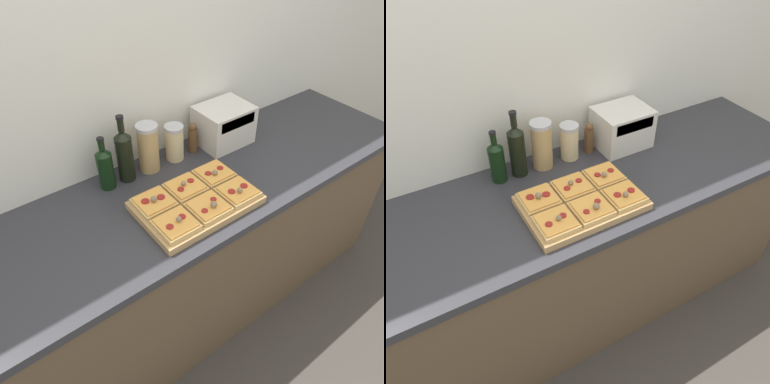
% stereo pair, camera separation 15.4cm
% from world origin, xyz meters
% --- Properties ---
extents(ground_plane, '(12.00, 12.00, 0.00)m').
position_xyz_m(ground_plane, '(0.00, 0.00, 0.00)').
color(ground_plane, '#3D3833').
extents(wall_back, '(6.00, 0.06, 2.50)m').
position_xyz_m(wall_back, '(0.00, 0.67, 1.25)').
color(wall_back, silver).
rests_on(wall_back, ground_plane).
extents(kitchen_counter, '(2.63, 0.67, 0.90)m').
position_xyz_m(kitchen_counter, '(0.00, 0.32, 0.45)').
color(kitchen_counter, brown).
rests_on(kitchen_counter, ground_plane).
extents(cutting_board, '(0.49, 0.33, 0.03)m').
position_xyz_m(cutting_board, '(0.06, 0.21, 0.92)').
color(cutting_board, tan).
rests_on(cutting_board, kitchen_counter).
extents(pizza_slice_back_left, '(0.15, 0.14, 0.05)m').
position_xyz_m(pizza_slice_back_left, '(-0.10, 0.28, 0.95)').
color(pizza_slice_back_left, tan).
rests_on(pizza_slice_back_left, cutting_board).
extents(pizza_slice_back_center, '(0.15, 0.14, 0.05)m').
position_xyz_m(pizza_slice_back_center, '(0.06, 0.28, 0.95)').
color(pizza_slice_back_center, tan).
rests_on(pizza_slice_back_center, cutting_board).
extents(pizza_slice_back_right, '(0.15, 0.14, 0.05)m').
position_xyz_m(pizza_slice_back_right, '(0.21, 0.28, 0.95)').
color(pizza_slice_back_right, tan).
rests_on(pizza_slice_back_right, cutting_board).
extents(pizza_slice_front_left, '(0.15, 0.14, 0.05)m').
position_xyz_m(pizza_slice_front_left, '(-0.10, 0.13, 0.95)').
color(pizza_slice_front_left, tan).
rests_on(pizza_slice_front_left, cutting_board).
extents(pizza_slice_front_center, '(0.15, 0.14, 0.05)m').
position_xyz_m(pizza_slice_front_center, '(0.06, 0.13, 0.95)').
color(pizza_slice_front_center, tan).
rests_on(pizza_slice_front_center, cutting_board).
extents(pizza_slice_front_right, '(0.15, 0.14, 0.05)m').
position_xyz_m(pizza_slice_front_right, '(0.21, 0.13, 0.95)').
color(pizza_slice_front_right, tan).
rests_on(pizza_slice_front_right, cutting_board).
extents(olive_oil_bottle, '(0.07, 0.07, 0.25)m').
position_xyz_m(olive_oil_bottle, '(-0.18, 0.54, 1.00)').
color(olive_oil_bottle, black).
rests_on(olive_oil_bottle, kitchen_counter).
extents(wine_bottle, '(0.07, 0.07, 0.32)m').
position_xyz_m(wine_bottle, '(-0.08, 0.54, 1.03)').
color(wine_bottle, black).
rests_on(wine_bottle, kitchen_counter).
extents(grain_jar_tall, '(0.10, 0.10, 0.23)m').
position_xyz_m(grain_jar_tall, '(0.04, 0.54, 1.02)').
color(grain_jar_tall, tan).
rests_on(grain_jar_tall, kitchen_counter).
extents(grain_jar_short, '(0.09, 0.09, 0.18)m').
position_xyz_m(grain_jar_short, '(0.18, 0.54, 0.99)').
color(grain_jar_short, beige).
rests_on(grain_jar_short, kitchen_counter).
extents(pepper_mill, '(0.05, 0.05, 0.16)m').
position_xyz_m(pepper_mill, '(0.29, 0.54, 0.98)').
color(pepper_mill, brown).
rests_on(pepper_mill, kitchen_counter).
extents(toaster_oven, '(0.28, 0.21, 0.20)m').
position_xyz_m(toaster_oven, '(0.46, 0.51, 1.00)').
color(toaster_oven, beige).
rests_on(toaster_oven, kitchen_counter).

